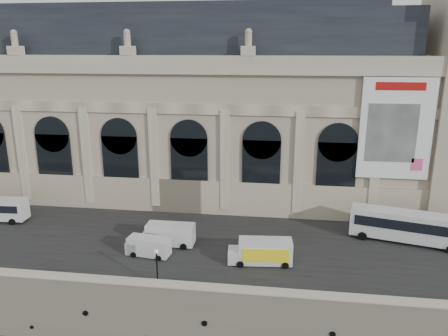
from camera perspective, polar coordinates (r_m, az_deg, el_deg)
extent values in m
cube|color=gray|center=(75.83, 0.70, -4.55)|extent=(160.00, 70.00, 6.00)
cube|color=#2D2D2D|center=(55.46, -2.03, -9.04)|extent=(160.00, 24.00, 0.06)
cube|color=gray|center=(43.61, -5.15, -15.70)|extent=(160.00, 1.20, 1.10)
cube|color=beige|center=(43.30, -5.17, -15.02)|extent=(160.00, 1.40, 0.12)
cube|color=#BDAA91|center=(69.32, -4.63, 5.48)|extent=(68.00, 18.00, 22.00)
cube|color=beige|center=(62.85, -6.24, -3.66)|extent=(68.60, 0.40, 5.00)
cube|color=beige|center=(59.24, -6.81, 13.24)|extent=(69.00, 0.80, 2.40)
cube|color=beige|center=(59.90, -6.59, 7.69)|extent=(68.00, 0.30, 1.40)
cube|color=#262A32|center=(68.26, -4.90, 17.12)|extent=(64.00, 15.00, 6.00)
cube|color=#262A32|center=(68.45, -4.97, 20.05)|extent=(56.00, 10.00, 1.20)
cube|color=beige|center=(70.36, -24.90, 1.71)|extent=(1.20, 0.50, 14.00)
cube|color=black|center=(68.21, -21.19, 0.41)|extent=(5.20, 0.25, 9.00)
cylinder|color=black|center=(67.25, -21.56, 4.11)|extent=(5.20, 0.25, 5.20)
cube|color=beige|center=(65.53, -17.51, 1.51)|extent=(1.20, 0.50, 14.00)
cube|color=black|center=(64.01, -13.32, 0.11)|extent=(5.20, 0.25, 9.00)
cylinder|color=black|center=(62.99, -13.57, 4.06)|extent=(5.20, 0.25, 5.20)
cube|color=beige|center=(61.96, -9.10, 1.26)|extent=(1.20, 0.50, 14.00)
cube|color=black|center=(61.17, -4.54, -0.23)|extent=(5.20, 0.25, 9.00)
cylinder|color=black|center=(60.10, -4.63, 3.90)|extent=(5.20, 0.25, 5.20)
cube|color=beige|center=(59.86, 0.10, 0.95)|extent=(1.20, 0.50, 14.00)
cube|color=black|center=(59.88, 4.86, -0.59)|extent=(5.20, 0.25, 9.00)
cylinder|color=black|center=(58.79, 4.96, 3.63)|extent=(5.20, 0.25, 5.20)
cube|color=beige|center=(59.39, 9.71, 0.60)|extent=(1.20, 0.50, 14.00)
cube|color=black|center=(60.25, 14.39, -0.93)|extent=(5.20, 0.25, 9.00)
cylinder|color=black|center=(59.16, 14.69, 3.25)|extent=(5.20, 0.25, 5.20)
cube|color=beige|center=(60.59, 19.19, 0.24)|extent=(1.20, 0.50, 14.00)
cube|color=white|center=(59.78, 21.54, 4.75)|extent=(9.00, 0.35, 13.00)
cube|color=#AD0E0B|center=(58.91, 22.11, 9.86)|extent=(6.00, 0.06, 1.00)
cube|color=gray|center=(59.56, 21.07, 4.26)|extent=(6.20, 0.06, 7.50)
cube|color=#E14F84|center=(61.30, 23.88, 0.42)|extent=(1.40, 0.06, 1.60)
cylinder|color=black|center=(65.38, -25.92, -6.35)|extent=(0.93, 0.32, 0.91)
cylinder|color=black|center=(67.20, -24.94, -5.65)|extent=(0.93, 0.32, 0.91)
cube|color=silver|center=(57.73, 22.78, -6.97)|extent=(13.42, 5.94, 3.40)
cube|color=black|center=(57.76, 16.26, -5.98)|extent=(0.71, 2.46, 1.32)
cube|color=black|center=(56.25, 22.82, -7.08)|extent=(11.70, 3.09, 1.21)
cube|color=black|center=(58.89, 22.83, -6.07)|extent=(11.70, 3.09, 1.21)
cylinder|color=black|center=(57.13, 17.62, -8.48)|extent=(1.14, 0.59, 1.10)
cylinder|color=black|center=(59.65, 17.86, -7.46)|extent=(1.14, 0.59, 1.10)
cube|color=silver|center=(51.23, -9.77, -10.02)|extent=(4.99, 2.48, 2.04)
cube|color=silver|center=(52.15, -11.69, -10.02)|extent=(1.57, 2.02, 1.42)
cube|color=black|center=(52.16, -12.21, -9.46)|extent=(0.27, 1.59, 0.71)
cylinder|color=black|center=(51.49, -11.74, -11.05)|extent=(0.70, 0.31, 0.67)
cylinder|color=black|center=(52.97, -10.82, -10.21)|extent=(0.70, 0.31, 0.67)
cylinder|color=black|center=(50.26, -8.56, -11.58)|extent=(0.70, 0.31, 0.67)
cylinder|color=black|center=(51.78, -7.72, -10.69)|extent=(0.70, 0.31, 0.67)
cube|color=silver|center=(53.36, -7.00, -8.54)|extent=(5.73, 2.24, 2.44)
cube|color=silver|center=(54.11, -9.36, -8.71)|extent=(1.61, 2.23, 1.70)
cube|color=black|center=(54.05, -9.99, -8.10)|extent=(0.07, 1.91, 0.85)
cylinder|color=black|center=(53.30, -9.21, -9.88)|extent=(0.81, 0.27, 0.81)
cylinder|color=black|center=(55.22, -8.53, -8.90)|extent=(0.81, 0.27, 0.81)
cylinder|color=black|center=(52.39, -5.31, -10.20)|extent=(0.81, 0.27, 0.81)
cylinder|color=black|center=(54.35, -4.77, -9.20)|extent=(0.81, 0.27, 0.81)
cube|color=silver|center=(48.92, 5.41, -10.74)|extent=(5.99, 2.71, 2.62)
cube|color=yellow|center=(47.89, 5.46, -11.35)|extent=(5.03, 0.49, 1.55)
cube|color=#AD0E0B|center=(47.89, 5.46, -11.35)|extent=(2.90, 0.29, 0.58)
cube|color=silver|center=(49.14, 1.47, -11.31)|extent=(1.73, 2.26, 1.45)
cylinder|color=black|center=(48.38, 2.13, -12.48)|extent=(0.80, 0.34, 0.78)
cylinder|color=black|center=(50.36, 2.17, -11.28)|extent=(0.80, 0.34, 0.78)
cylinder|color=black|center=(48.58, 8.00, -12.51)|extent=(0.80, 0.34, 0.78)
cylinder|color=black|center=(50.55, 7.79, -11.32)|extent=(0.80, 0.34, 0.78)
cylinder|color=black|center=(45.46, -8.63, -14.94)|extent=(0.42, 0.42, 0.38)
cylinder|color=black|center=(44.61, -8.72, -13.04)|extent=(0.15, 0.15, 3.82)
sphere|color=beige|center=(43.69, -8.83, -10.73)|extent=(0.42, 0.42, 0.42)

